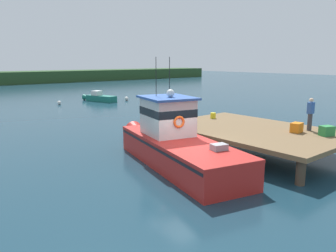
{
  "coord_description": "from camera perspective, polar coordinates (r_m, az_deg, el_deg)",
  "views": [
    {
      "loc": [
        -9.31,
        -10.11,
        4.65
      ],
      "look_at": [
        1.2,
        2.52,
        1.4
      ],
      "focal_mm": 35.68,
      "sensor_mm": 36.0,
      "label": 1
    }
  ],
  "objects": [
    {
      "name": "mooring_buoy_inshore",
      "position": [
        39.44,
        -7.09,
        4.66
      ],
      "size": [
        0.46,
        0.46,
        0.46
      ],
      "primitive_type": "sphere",
      "color": "silver",
      "rests_on": "ground"
    },
    {
      "name": "main_fishing_boat",
      "position": [
        15.2,
        0.99,
        -2.67
      ],
      "size": [
        4.33,
        9.95,
        4.8
      ],
      "color": "red",
      "rests_on": "ground"
    },
    {
      "name": "mooring_buoy_outer",
      "position": [
        37.45,
        -18.09,
        3.81
      ],
      "size": [
        0.41,
        0.41,
        0.41
      ],
      "primitive_type": "sphere",
      "color": "silver",
      "rests_on": "ground"
    },
    {
      "name": "bait_bucket",
      "position": [
        20.28,
        7.71,
        1.78
      ],
      "size": [
        0.32,
        0.32,
        0.34
      ],
      "primitive_type": "cylinder",
      "color": "yellow",
      "rests_on": "dock"
    },
    {
      "name": "moored_boat_near_channel",
      "position": [
        39.24,
        -11.68,
        4.75
      ],
      "size": [
        2.25,
        4.77,
        1.2
      ],
      "color": "#196B5B",
      "rests_on": "ground"
    },
    {
      "name": "ground_plane",
      "position": [
        14.51,
        2.75,
        -7.51
      ],
      "size": [
        200.0,
        200.0,
        0.0
      ],
      "primitive_type": "plane",
      "color": "#193847"
    },
    {
      "name": "deckhand_by_the_boat",
      "position": [
        17.91,
        23.15,
        1.97
      ],
      "size": [
        0.36,
        0.22,
        1.63
      ],
      "color": "#383842",
      "rests_on": "dock"
    },
    {
      "name": "crate_stack_mid_dock",
      "position": [
        17.11,
        25.49,
        -0.75
      ],
      "size": [
        0.71,
        0.62,
        0.47
      ],
      "primitive_type": "cube",
      "rotation": [
        0.0,
        0.0,
        -0.34
      ],
      "color": "#2D8442",
      "rests_on": "dock"
    },
    {
      "name": "crate_single_by_cleat",
      "position": [
        17.34,
        21.12,
        -0.25
      ],
      "size": [
        0.65,
        0.52,
        0.47
      ],
      "primitive_type": "cube",
      "rotation": [
        0.0,
        0.0,
        0.14
      ],
      "color": "orange",
      "rests_on": "dock"
    },
    {
      "name": "dock",
      "position": [
        17.72,
        14.3,
        -0.81
      ],
      "size": [
        6.0,
        9.0,
        1.2
      ],
      "color": "#4C3D2D",
      "rests_on": "ground"
    }
  ]
}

